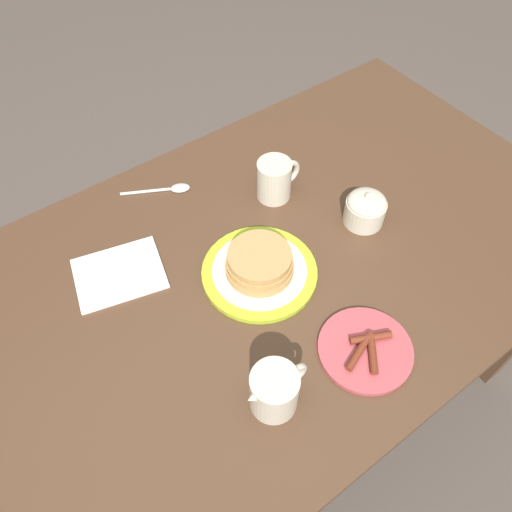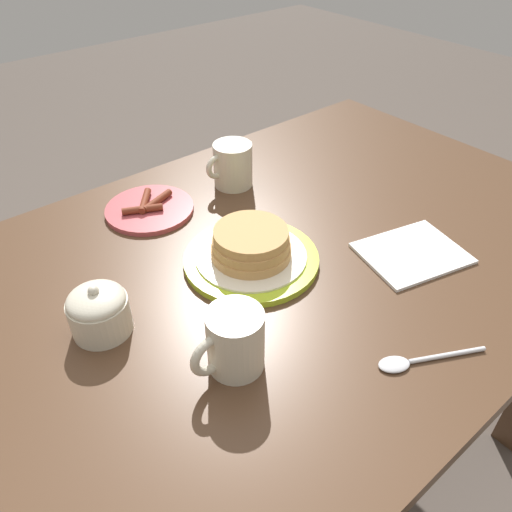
{
  "view_description": "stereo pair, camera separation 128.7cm",
  "coord_description": "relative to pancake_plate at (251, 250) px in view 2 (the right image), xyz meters",
  "views": [
    {
      "loc": [
        -0.37,
        -0.48,
        1.57
      ],
      "look_at": [
        -0.02,
        0.01,
        0.77
      ],
      "focal_mm": 35.0,
      "sensor_mm": 36.0,
      "label": 1
    },
    {
      "loc": [
        0.4,
        0.51,
        1.29
      ],
      "look_at": [
        -0.02,
        0.01,
        0.77
      ],
      "focal_mm": 35.0,
      "sensor_mm": 36.0,
      "label": 2
    }
  ],
  "objects": [
    {
      "name": "spoon",
      "position": [
        -0.03,
        0.32,
        -0.02
      ],
      "size": [
        0.15,
        0.09,
        0.01
      ],
      "color": "silver",
      "rests_on": "dining_table"
    },
    {
      "name": "ground_plane",
      "position": [
        0.03,
        0.01,
        -0.77
      ],
      "size": [
        8.0,
        8.0,
        0.0
      ],
      "primitive_type": "plane",
      "color": "#51473F"
    },
    {
      "name": "sugar_bowl",
      "position": [
        0.27,
        -0.02,
        0.01
      ],
      "size": [
        0.09,
        0.09,
        0.08
      ],
      "color": "beige",
      "rests_on": "dining_table"
    },
    {
      "name": "napkin",
      "position": [
        -0.23,
        0.17,
        -0.02
      ],
      "size": [
        0.2,
        0.18,
        0.01
      ],
      "color": "white",
      "rests_on": "dining_table"
    },
    {
      "name": "creamer_pitcher",
      "position": [
        -0.14,
        -0.23,
        0.02
      ],
      "size": [
        0.12,
        0.08,
        0.1
      ],
      "color": "beige",
      "rests_on": "dining_table"
    },
    {
      "name": "coffee_mug",
      "position": [
        0.16,
        0.16,
        0.02
      ],
      "size": [
        0.11,
        0.08,
        0.09
      ],
      "color": "beige",
      "rests_on": "dining_table"
    },
    {
      "name": "side_plate_bacon",
      "position": [
        0.05,
        -0.25,
        -0.02
      ],
      "size": [
        0.17,
        0.17,
        0.02
      ],
      "color": "#B2474C",
      "rests_on": "dining_table"
    },
    {
      "name": "dining_table",
      "position": [
        0.03,
        0.01,
        -0.14
      ],
      "size": [
        1.45,
        0.84,
        0.74
      ],
      "color": "#4C3321",
      "rests_on": "ground_plane"
    },
    {
      "name": "pancake_plate",
      "position": [
        0.0,
        0.0,
        0.0
      ],
      "size": [
        0.23,
        0.23,
        0.07
      ],
      "color": "#AAC628",
      "rests_on": "dining_table"
    }
  ]
}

